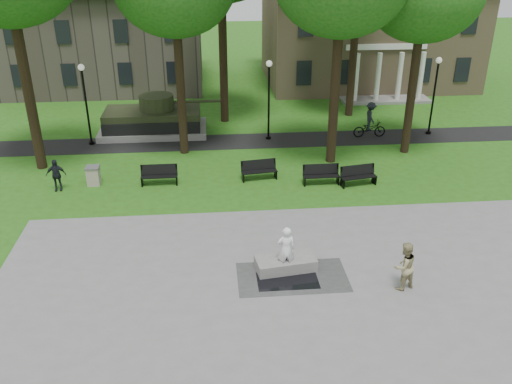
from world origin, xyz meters
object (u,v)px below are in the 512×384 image
(park_bench_0, at_px, (159,174))
(trash_bin, at_px, (93,175))
(skateboarder, at_px, (286,249))
(concrete_block, at_px, (286,263))
(friend_watching, at_px, (404,266))
(cyclist, at_px, (370,123))

(park_bench_0, height_order, trash_bin, park_bench_0)
(skateboarder, bearing_deg, trash_bin, -49.00)
(concrete_block, height_order, friend_watching, friend_watching)
(cyclist, xyz_separation_m, trash_bin, (-15.50, -5.55, -0.40))
(trash_bin, bearing_deg, cyclist, 19.69)
(park_bench_0, bearing_deg, friend_watching, -46.90)
(friend_watching, height_order, trash_bin, friend_watching)
(skateboarder, relative_size, park_bench_0, 1.01)
(friend_watching, distance_m, park_bench_0, 13.22)
(friend_watching, height_order, cyclist, cyclist)
(concrete_block, height_order, park_bench_0, park_bench_0)
(park_bench_0, xyz_separation_m, trash_bin, (-3.24, 0.24, -0.04))
(skateboarder, distance_m, friend_watching, 4.18)
(skateboarder, height_order, trash_bin, skateboarder)
(cyclist, bearing_deg, friend_watching, 168.45)
(cyclist, height_order, park_bench_0, cyclist)
(concrete_block, height_order, skateboarder, skateboarder)
(park_bench_0, distance_m, trash_bin, 3.24)
(friend_watching, distance_m, trash_bin, 15.77)
(cyclist, bearing_deg, skateboarder, 153.11)
(skateboarder, height_order, friend_watching, skateboarder)
(concrete_block, xyz_separation_m, skateboarder, (-0.02, -0.11, 0.68))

